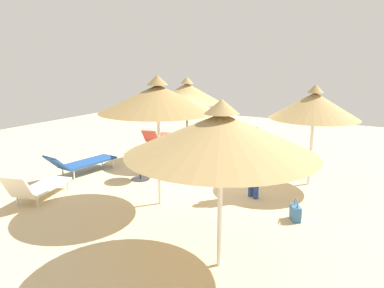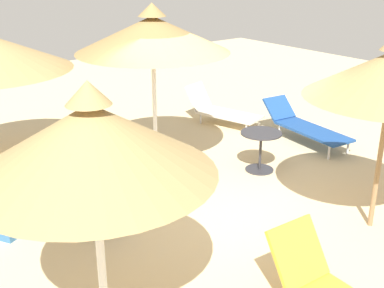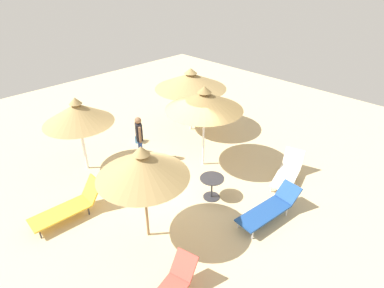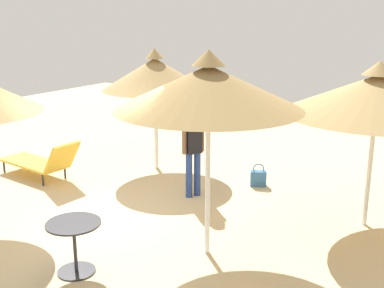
# 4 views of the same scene
# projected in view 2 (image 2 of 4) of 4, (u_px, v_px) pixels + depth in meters

# --- Properties ---
(ground) EXTENTS (24.00, 24.00, 0.10)m
(ground) POSITION_uv_depth(u_px,v_px,m) (212.00, 205.00, 7.88)
(ground) COLOR beige
(parasol_umbrella_back) EXTENTS (2.63, 2.63, 2.99)m
(parasol_umbrella_back) POSITION_uv_depth(u_px,v_px,m) (153.00, 34.00, 8.19)
(parasol_umbrella_back) COLOR white
(parasol_umbrella_back) RESTS_ON ground
(parasol_umbrella_far_left) EXTENTS (2.32, 2.32, 2.71)m
(parasol_umbrella_far_left) POSITION_uv_depth(u_px,v_px,m) (92.00, 140.00, 4.43)
(parasol_umbrella_far_left) COLOR white
(parasol_umbrella_far_left) RESTS_ON ground
(lounge_chair_near_right) EXTENTS (1.92, 1.12, 0.85)m
(lounge_chair_near_right) POSITION_uv_depth(u_px,v_px,m) (220.00, 109.00, 11.46)
(lounge_chair_near_right) COLOR silver
(lounge_chair_near_right) RESTS_ON ground
(lounge_chair_near_left) EXTENTS (2.23, 0.88, 0.75)m
(lounge_chair_near_left) POSITION_uv_depth(u_px,v_px,m) (304.00, 125.00, 10.33)
(lounge_chair_near_left) COLOR #1E478C
(lounge_chair_near_left) RESTS_ON ground
(person_standing_back) EXTENTS (0.32, 0.43, 1.77)m
(person_standing_back) POSITION_uv_depth(u_px,v_px,m) (106.00, 168.00, 6.62)
(person_standing_back) COLOR navy
(person_standing_back) RESTS_ON ground
(handbag) EXTENTS (0.36, 0.31, 0.48)m
(handbag) POSITION_uv_depth(u_px,v_px,m) (4.00, 228.00, 6.81)
(handbag) COLOR #336699
(handbag) RESTS_ON ground
(side_table_round) EXTENTS (0.75, 0.75, 0.74)m
(side_table_round) POSITION_uv_depth(u_px,v_px,m) (261.00, 144.00, 8.88)
(side_table_round) COLOR #2D2D33
(side_table_round) RESTS_ON ground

